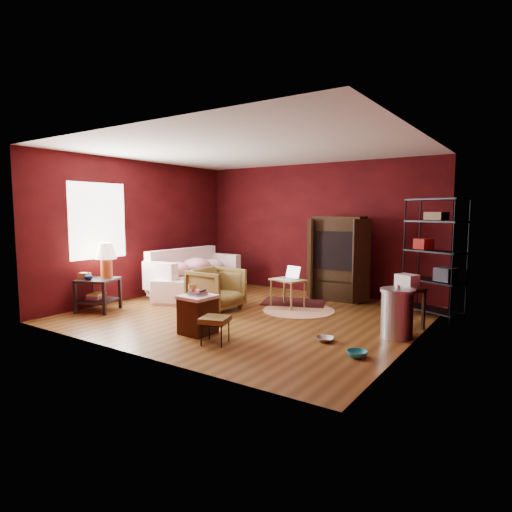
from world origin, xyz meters
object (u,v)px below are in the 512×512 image
at_px(sofa, 194,274).
at_px(hamper, 198,314).
at_px(tv_armoire, 339,257).
at_px(wire_shelving, 435,252).
at_px(armchair, 216,287).
at_px(side_table, 102,270).
at_px(laptop_desk, 288,282).

distance_m(sofa, hamper, 2.95).
relative_size(sofa, hamper, 3.57).
bearing_deg(tv_armoire, sofa, -159.07).
bearing_deg(sofa, hamper, -158.24).
xyz_separation_m(hamper, wire_shelving, (2.61, 3.01, 0.80)).
bearing_deg(sofa, tv_armoire, -87.53).
bearing_deg(armchair, tv_armoire, -35.13).
height_order(side_table, wire_shelving, wire_shelving).
relative_size(armchair, laptop_desk, 1.10).
xyz_separation_m(laptop_desk, wire_shelving, (2.40, 0.76, 0.63)).
distance_m(tv_armoire, wire_shelving, 1.93).
relative_size(side_table, laptop_desk, 1.61).
relative_size(armchair, side_table, 0.68).
relative_size(armchair, wire_shelving, 0.41).
bearing_deg(armchair, side_table, 125.74).
distance_m(armchair, laptop_desk, 1.34).
distance_m(side_table, hamper, 2.45).
distance_m(armchair, hamper, 1.53).
height_order(side_table, hamper, side_table).
xyz_separation_m(side_table, tv_armoire, (3.13, 3.22, 0.14)).
distance_m(side_table, laptop_desk, 3.37).
height_order(side_table, tv_armoire, tv_armoire).
xyz_separation_m(sofa, wire_shelving, (4.64, 0.88, 0.64)).
height_order(hamper, wire_shelving, wire_shelving).
distance_m(hamper, tv_armoire, 3.50).
bearing_deg(laptop_desk, tv_armoire, 80.28).
distance_m(sofa, laptop_desk, 2.24).
bearing_deg(side_table, laptop_desk, 38.72).
bearing_deg(side_table, hamper, -3.66).
bearing_deg(sofa, armchair, -144.08).
height_order(armchair, wire_shelving, wire_shelving).
xyz_separation_m(side_table, hamper, (2.41, -0.15, -0.43)).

